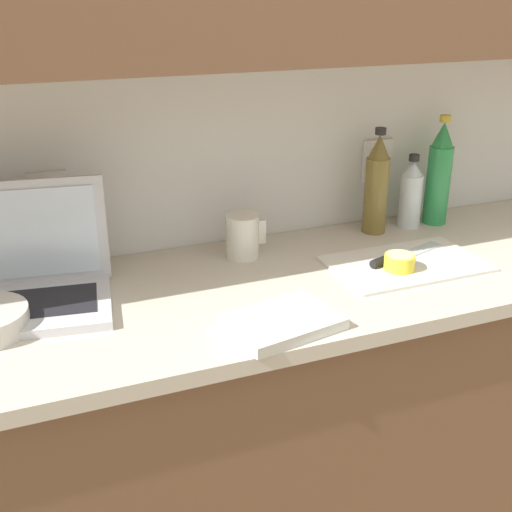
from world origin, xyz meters
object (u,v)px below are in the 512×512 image
at_px(laptop, 32,277).
at_px(cutting_board, 406,264).
at_px(bottle_green_soda, 439,175).
at_px(measuring_cup, 243,236).
at_px(knife, 395,257).
at_px(bottle_oil_tall, 411,195).
at_px(lemon_half_cut, 400,262).
at_px(bottle_water_clear, 377,185).

relative_size(laptop, cutting_board, 0.95).
xyz_separation_m(cutting_board, bottle_green_soda, (0.25, 0.24, 0.14)).
bearing_deg(measuring_cup, knife, -27.67).
xyz_separation_m(knife, bottle_oil_tall, (0.18, 0.21, 0.08)).
distance_m(cutting_board, lemon_half_cut, 0.05).
height_order(bottle_oil_tall, measuring_cup, bottle_oil_tall).
distance_m(knife, bottle_green_soda, 0.37).
distance_m(bottle_green_soda, bottle_oil_tall, 0.10).
relative_size(knife, measuring_cup, 2.24).
xyz_separation_m(knife, bottle_water_clear, (0.07, 0.21, 0.12)).
xyz_separation_m(bottle_green_soda, bottle_water_clear, (-0.20, -0.00, -0.01)).
height_order(lemon_half_cut, bottle_water_clear, bottle_water_clear).
relative_size(laptop, bottle_oil_tall, 1.71).
relative_size(bottle_oil_tall, measuring_cup, 1.88).
distance_m(bottle_oil_tall, bottle_water_clear, 0.12).
bearing_deg(measuring_cup, laptop, -172.34).
distance_m(bottle_water_clear, measuring_cup, 0.42).
xyz_separation_m(laptop, bottle_oil_tall, (1.04, 0.10, 0.03)).
xyz_separation_m(bottle_water_clear, measuring_cup, (-0.41, -0.03, -0.08)).
bearing_deg(cutting_board, bottle_water_clear, 78.42).
bearing_deg(cutting_board, measuring_cup, 150.70).
distance_m(laptop, knife, 0.86).
bearing_deg(lemon_half_cut, laptop, 169.08).
height_order(bottle_green_soda, measuring_cup, bottle_green_soda).
relative_size(knife, bottle_water_clear, 0.86).
height_order(cutting_board, bottle_green_soda, bottle_green_soda).
relative_size(cutting_board, bottle_oil_tall, 1.80).
xyz_separation_m(lemon_half_cut, measuring_cup, (-0.32, 0.23, 0.03)).
relative_size(laptop, measuring_cup, 3.22).
height_order(laptop, measuring_cup, laptop).
bearing_deg(cutting_board, laptop, 171.40).
relative_size(bottle_green_soda, bottle_oil_tall, 1.48).
bearing_deg(cutting_board, lemon_half_cut, -144.88).
distance_m(cutting_board, bottle_water_clear, 0.27).
distance_m(cutting_board, bottle_oil_tall, 0.30).
bearing_deg(laptop, bottle_oil_tall, 13.81).
height_order(bottle_water_clear, measuring_cup, bottle_water_clear).
distance_m(knife, lemon_half_cut, 0.06).
height_order(bottle_green_soda, bottle_water_clear, bottle_green_soda).
bearing_deg(bottle_green_soda, knife, -141.90).
bearing_deg(bottle_oil_tall, laptop, -174.28).
distance_m(laptop, bottle_oil_tall, 1.04).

